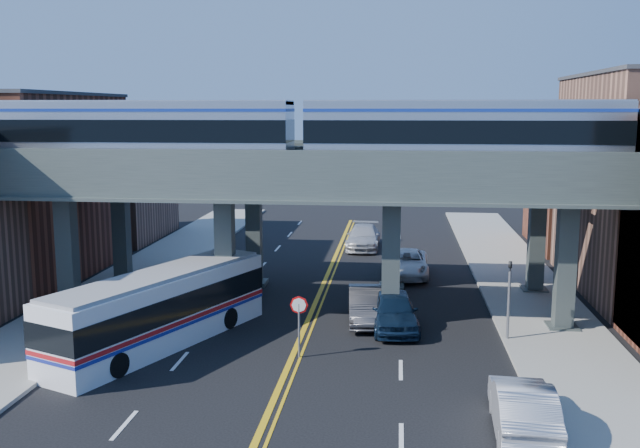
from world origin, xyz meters
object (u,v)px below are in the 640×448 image
object	(u,v)px
transit_train	(463,132)
car_lane_d	(363,237)
stop_sign	(299,317)
transit_bus	(160,310)
car_parked_curb	(523,408)
car_lane_a	(394,311)
traffic_signal	(509,291)
car_lane_c	(407,263)
car_lane_b	(367,305)

from	to	relation	value
transit_train	car_lane_d	world-z (taller)	transit_train
stop_sign	transit_bus	bearing A→B (deg)	170.96
car_lane_d	car_parked_curb	bearing A→B (deg)	-77.02
stop_sign	car_lane_a	size ratio (longest dim) A/B	0.51
car_lane_d	car_parked_curb	size ratio (longest dim) A/B	1.11
car_lane_d	car_lane_a	bearing A→B (deg)	-82.29
traffic_signal	car_lane_a	size ratio (longest dim) A/B	0.79
stop_sign	transit_bus	size ratio (longest dim) A/B	0.22
traffic_signal	car_lane_d	xyz separation A→B (m)	(-7.40, 20.77, -1.46)
car_lane_c	car_lane_d	size ratio (longest dim) A/B	0.97
stop_sign	car_lane_c	xyz separation A→B (m)	(4.60, 15.31, -0.98)
car_lane_a	car_parked_curb	distance (m)	11.35
car_lane_c	transit_train	bearing A→B (deg)	-77.22
transit_bus	car_lane_a	bearing A→B (deg)	-48.42
car_parked_curb	car_lane_b	bearing A→B (deg)	-62.28
transit_train	car_lane_c	world-z (taller)	transit_train
traffic_signal	car_lane_a	xyz separation A→B (m)	(-5.02, 1.35, -1.42)
stop_sign	transit_bus	distance (m)	6.32
transit_bus	car_lane_d	world-z (taller)	transit_bus
traffic_signal	car_parked_curb	xyz separation A→B (m)	(-0.88, -9.22, -1.44)
transit_bus	car_lane_a	distance (m)	10.68
transit_bus	car_lane_d	xyz separation A→B (m)	(7.74, 22.78, -0.73)
transit_bus	car_lane_a	size ratio (longest dim) A/B	2.32
car_lane_b	car_lane_a	bearing A→B (deg)	-43.26
transit_train	car_lane_b	distance (m)	9.38
transit_train	car_parked_curb	distance (m)	14.00
car_lane_b	car_lane_d	world-z (taller)	car_lane_d
traffic_signal	stop_sign	bearing A→B (deg)	-161.37
transit_bus	car_parked_curb	size ratio (longest dim) A/B	2.30
stop_sign	car_lane_c	size ratio (longest dim) A/B	0.47
traffic_signal	car_parked_curb	world-z (taller)	traffic_signal
transit_train	traffic_signal	size ratio (longest dim) A/B	10.84
car_lane_b	transit_bus	bearing A→B (deg)	-158.14
traffic_signal	car_lane_c	xyz separation A→B (m)	(-4.30, 12.31, -1.52)
transit_train	car_lane_b	xyz separation A→B (m)	(-4.29, 0.40, -8.33)
transit_train	car_lane_a	distance (m)	8.82
car_lane_a	transit_train	bearing A→B (deg)	6.88
car_lane_c	car_lane_b	bearing A→B (deg)	-101.16
car_lane_b	car_lane_c	xyz separation A→B (m)	(2.03, 9.91, -0.04)
stop_sign	car_lane_c	distance (m)	16.01
traffic_signal	car_lane_c	world-z (taller)	traffic_signal
stop_sign	transit_bus	xyz separation A→B (m)	(-6.24, 0.99, -0.18)
traffic_signal	car_parked_curb	distance (m)	9.37
car_lane_b	car_lane_c	bearing A→B (deg)	73.72
traffic_signal	car_lane_c	distance (m)	13.13
car_lane_a	car_lane_b	distance (m)	1.68
transit_train	car_lane_a	xyz separation A→B (m)	(-2.98, -0.65, -8.28)
car_lane_c	car_lane_d	world-z (taller)	car_lane_d
transit_train	stop_sign	size ratio (longest dim) A/B	16.89
car_lane_a	car_lane_d	xyz separation A→B (m)	(-2.38, 19.42, -0.04)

